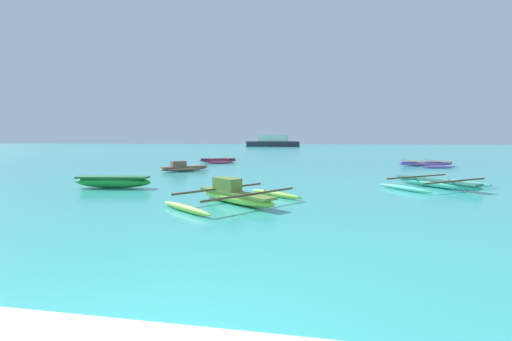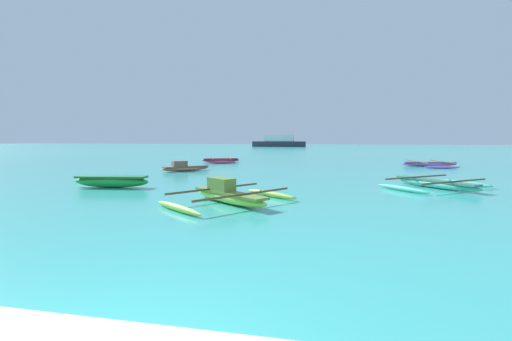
# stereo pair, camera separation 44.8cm
# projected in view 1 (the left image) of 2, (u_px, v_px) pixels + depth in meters

# --- Properties ---
(moored_boat_0) EXTENTS (4.11, 4.39, 0.40)m
(moored_boat_0) POSITION_uv_depth(u_px,v_px,m) (425.00, 164.00, 25.92)
(moored_boat_0) COLOR #C27CE7
(moored_boat_0) RESTS_ON ground_plane
(moored_boat_1) EXTENTS (4.76, 4.45, 0.41)m
(moored_boat_1) POSITION_uv_depth(u_px,v_px,m) (436.00, 183.00, 14.67)
(moored_boat_1) COLOR #4ABFA2
(moored_boat_1) RESTS_ON ground_plane
(moored_boat_2) EXTENTS (4.36, 4.63, 0.79)m
(moored_boat_2) POSITION_uv_depth(u_px,v_px,m) (234.00, 195.00, 11.11)
(moored_boat_2) COLOR #ABE84F
(moored_boat_2) RESTS_ON ground_plane
(moored_boat_3) EXTENTS (2.73, 2.64, 0.66)m
(moored_boat_3) POSITION_uv_depth(u_px,v_px,m) (183.00, 167.00, 21.95)
(moored_boat_3) COLOR tan
(moored_boat_3) RESTS_ON ground_plane
(moored_boat_4) EXTENTS (3.32, 1.03, 0.49)m
(moored_boat_4) POSITION_uv_depth(u_px,v_px,m) (113.00, 181.00, 14.53)
(moored_boat_4) COLOR green
(moored_boat_4) RESTS_ON ground_plane
(moored_boat_5) EXTENTS (3.46, 4.22, 0.40)m
(moored_boat_5) POSITION_uv_depth(u_px,v_px,m) (218.00, 160.00, 30.01)
(moored_boat_5) COLOR #BD3E61
(moored_boat_5) RESTS_ON ground_plane
(distant_ferry) EXTENTS (13.14, 2.89, 2.89)m
(distant_ferry) POSITION_uv_depth(u_px,v_px,m) (273.00, 142.00, 85.58)
(distant_ferry) COLOR #2D333D
(distant_ferry) RESTS_ON ground_plane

